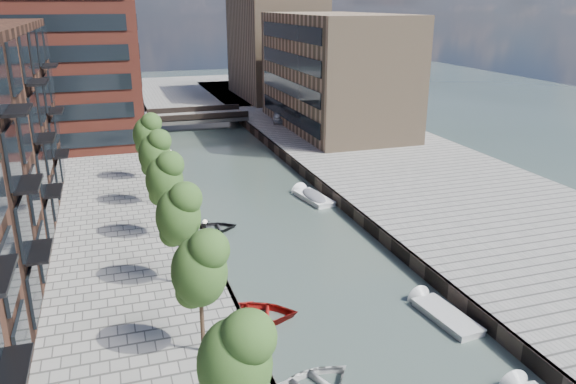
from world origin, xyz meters
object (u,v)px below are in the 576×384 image
tree_4 (164,177)px  sloop_4 (210,231)px  tree_6 (147,133)px  sloop_2 (253,319)px  tree_2 (199,267)px  tree_5 (154,152)px  motorboat_4 (311,197)px  tree_1 (235,358)px  motorboat_2 (439,313)px  bridge (197,117)px  car (279,118)px  tree_3 (178,213)px

tree_4 → sloop_4: tree_4 is taller
tree_6 → sloop_2: (3.22, -24.46, -5.31)m
tree_2 → tree_4: size_ratio=1.00×
tree_5 → motorboat_4: tree_5 is taller
tree_1 → tree_2: (0.00, 7.00, 0.00)m
motorboat_2 → motorboat_4: motorboat_4 is taller
bridge → car: (10.04, -5.42, 0.29)m
bridge → sloop_4: bridge is taller
motorboat_2 → car: 48.04m
tree_6 → sloop_2: tree_6 is taller
sloop_4 → motorboat_4: size_ratio=0.81×
tree_3 → tree_5: (0.00, 14.00, 0.00)m
tree_4 → tree_5: size_ratio=1.00×
tree_1 → sloop_4: 24.37m
tree_3 → sloop_2: size_ratio=1.19×
tree_4 → motorboat_4: bearing=28.2°
tree_6 → motorboat_2: (13.12, -27.13, -5.22)m
tree_2 → tree_4: bearing=90.0°
tree_5 → tree_6: size_ratio=1.00×
bridge → tree_6: (-8.50, -26.00, 3.92)m
tree_3 → sloop_4: bearing=70.8°
tree_2 → motorboat_4: (13.04, 21.00, -5.11)m
motorboat_2 → tree_1: bearing=-149.1°
tree_4 → motorboat_4: (13.04, 7.00, -5.11)m
bridge → tree_5: bearing=-104.4°
tree_6 → motorboat_2: size_ratio=1.24×
tree_1 → tree_4: (0.00, 21.00, 0.00)m
bridge → tree_1: size_ratio=2.18×
sloop_2 → car: 47.61m
tree_1 → sloop_2: bearing=73.0°
tree_6 → sloop_4: tree_6 is taller
tree_5 → motorboat_2: bearing=-56.9°
sloop_4 → tree_5: bearing=37.8°
tree_3 → tree_5: same height
tree_2 → motorboat_2: size_ratio=1.24×
sloop_2 → bridge: bearing=9.4°
tree_1 → sloop_4: bearing=82.0°
tree_5 → sloop_4: 7.68m
tree_5 → sloop_2: tree_5 is taller
tree_2 → sloop_4: (3.32, 16.55, -5.31)m
tree_1 → tree_4: same height
car → sloop_2: bearing=-95.3°
bridge → motorboat_2: bridge is taller
sloop_2 → motorboat_4: motorboat_4 is taller
tree_3 → bridge: bearing=79.7°
bridge → tree_6: 27.63m
tree_4 → bridge: bearing=78.0°
tree_5 → motorboat_4: 14.00m
tree_5 → car: 33.43m
tree_2 → tree_4: 14.00m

